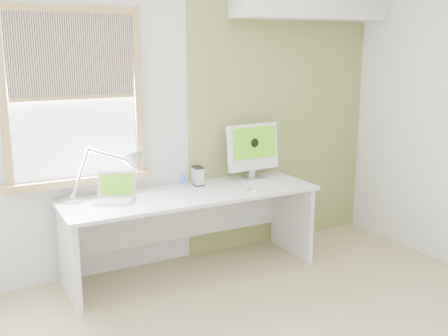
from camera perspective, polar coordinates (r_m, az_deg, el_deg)
room at (r=3.27m, az=8.64°, el=1.44°), size 4.04×3.54×2.64m
accent_wall at (r=5.25m, az=6.17°, el=5.86°), size 2.00×0.02×2.60m
window at (r=4.40m, az=-15.88°, el=7.28°), size 1.20×0.14×1.42m
desk at (r=4.61m, az=-3.86°, el=-4.85°), size 2.20×0.70×0.73m
desk_lamp at (r=4.46m, az=-10.79°, el=-0.06°), size 0.76×0.31×0.43m
laptop at (r=4.35m, az=-11.63°, el=-2.76°), size 0.39×0.37×0.22m
phone_dock at (r=4.64m, az=-4.45°, el=-1.71°), size 0.08×0.08×0.15m
external_drive at (r=4.73m, az=-2.87°, el=-0.85°), size 0.09×0.14×0.17m
imac at (r=4.93m, az=3.13°, el=2.17°), size 0.53×0.18×0.52m
keyboard at (r=4.69m, az=5.39°, el=-1.96°), size 0.47×0.16×0.02m
mouse at (r=4.60m, az=2.35°, el=-2.17°), size 0.07×0.10×0.03m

